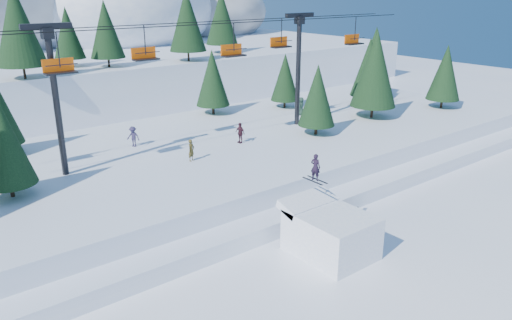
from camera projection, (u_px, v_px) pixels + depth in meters
ground at (342, 271)px, 27.76m from camera, size 160.00×160.00×0.00m
mid_shelf at (179, 164)px, 40.72m from camera, size 70.00×22.00×2.50m
berm at (254, 213)px, 33.52m from camera, size 70.00×6.00×1.10m
jump_kicker at (330, 232)px, 29.20m from camera, size 3.78×5.16×5.79m
chairlift at (195, 63)px, 39.23m from camera, size 46.00×3.21×10.28m
conifer_stand at (184, 94)px, 39.73m from camera, size 63.65×16.56×9.35m
distant_skiers at (174, 140)px, 39.73m from camera, size 32.98×7.49×1.85m
banner_near at (340, 215)px, 33.31m from camera, size 2.75×0.83×0.90m
banner_far at (356, 190)px, 37.38m from camera, size 2.86×0.22×0.90m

